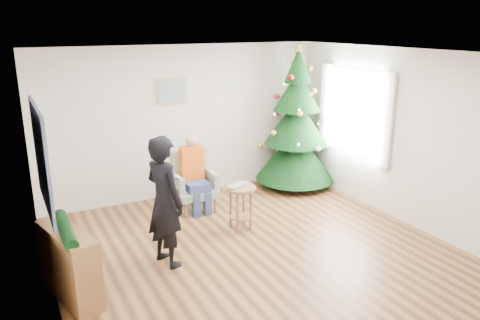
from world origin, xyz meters
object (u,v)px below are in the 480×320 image
armchair (194,189)px  standing_man (165,201)px  stool (241,208)px  christmas_tree (296,124)px  console (70,265)px

armchair → standing_man: size_ratio=0.57×
stool → armchair: 1.08m
christmas_tree → standing_man: (-3.09, -1.72, -0.34)m
stool → standing_man: 1.46m
armchair → console: (-2.18, -1.76, 0.06)m
armchair → console: size_ratio=0.95×
stool → standing_man: (-1.30, -0.46, 0.50)m
christmas_tree → armchair: bearing=-174.2°
stool → console: bearing=-163.8°
stool → christmas_tree: bearing=34.9°
standing_man → console: (-1.20, -0.26, -0.43)m
standing_man → armchair: bearing=-50.7°
armchair → standing_man: standing_man is taller
console → stool: bearing=1.2°
christmas_tree → armchair: size_ratio=2.75×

